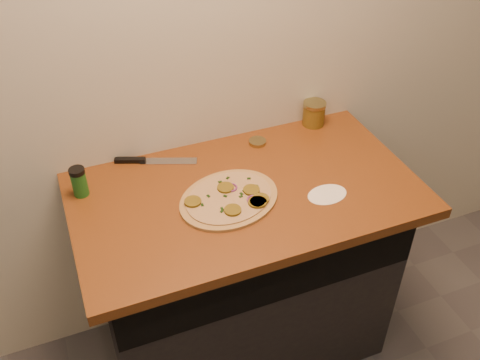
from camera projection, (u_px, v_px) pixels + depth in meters
name	position (u px, v px, depth m)	size (l,w,h in m)	color
cabinet	(242.00, 274.00, 2.17)	(1.10, 0.60, 0.86)	black
countertop	(246.00, 193.00, 1.87)	(1.20, 0.70, 0.04)	brown
pizza	(230.00, 198.00, 1.80)	(0.44, 0.44, 0.02)	tan
chefs_knife	(148.00, 161.00, 1.98)	(0.29, 0.14, 0.02)	#B7BAC1
mason_jar_lid	(257.00, 142.00, 2.07)	(0.07, 0.07, 0.01)	#938955
salsa_jar	(314.00, 113.00, 2.15)	(0.09, 0.09, 0.10)	#A02B10
spice_shaker	(79.00, 182.00, 1.80)	(0.05, 0.05, 0.11)	#1B581C
flour_spill	(327.00, 194.00, 1.83)	(0.15, 0.15, 0.00)	white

